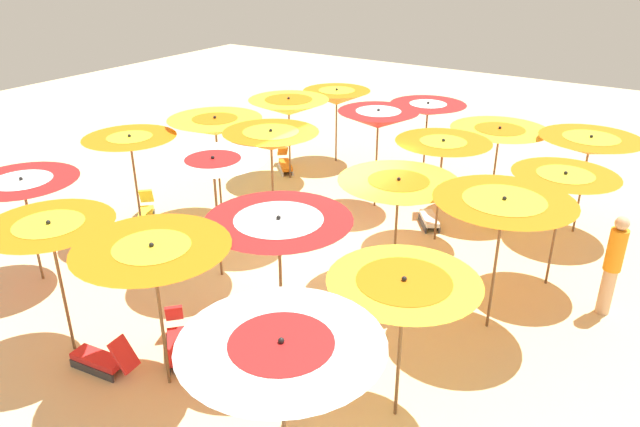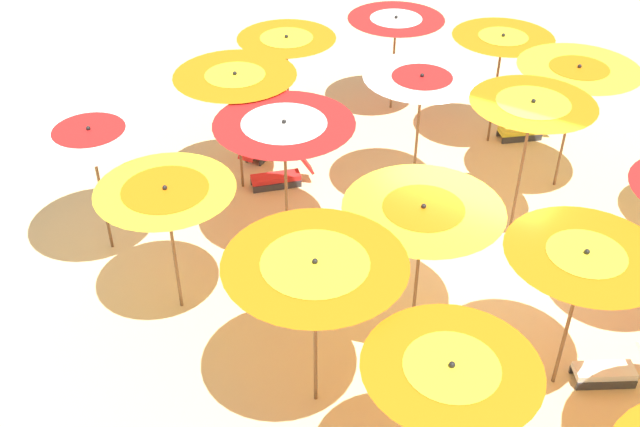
# 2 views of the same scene
# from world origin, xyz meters

# --- Properties ---
(ground) EXTENTS (40.91, 40.91, 0.04)m
(ground) POSITION_xyz_m (0.00, 0.00, -0.02)
(ground) COLOR beige
(beach_umbrella_0) EXTENTS (2.24, 2.24, 2.36)m
(beach_umbrella_0) POSITION_xyz_m (-2.76, 5.44, 2.13)
(beach_umbrella_0) COLOR brown
(beach_umbrella_0) RESTS_ON ground
(beach_umbrella_1) EXTENTS (2.00, 2.00, 2.26)m
(beach_umbrella_1) POSITION_xyz_m (-3.22, 3.44, 2.02)
(beach_umbrella_1) COLOR brown
(beach_umbrella_1) RESTS_ON ground
(beach_umbrella_2) EXTENTS (2.26, 2.26, 2.46)m
(beach_umbrella_2) POSITION_xyz_m (-3.61, 0.66, 2.21)
(beach_umbrella_2) COLOR brown
(beach_umbrella_2) RESTS_ON ground
(beach_umbrella_3) EXTENTS (1.90, 1.90, 2.35)m
(beach_umbrella_3) POSITION_xyz_m (-4.10, -1.36, 2.11)
(beach_umbrella_3) COLOR brown
(beach_umbrella_3) RESTS_ON ground
(beach_umbrella_5) EXTENTS (2.17, 2.17, 2.40)m
(beach_umbrella_5) POSITION_xyz_m (-0.04, 4.72, 2.16)
(beach_umbrella_5) COLOR brown
(beach_umbrella_5) RESTS_ON ground
(beach_umbrella_6) EXTENTS (2.26, 2.26, 2.37)m
(beach_umbrella_6) POSITION_xyz_m (-0.93, 3.03, 2.14)
(beach_umbrella_6) COLOR brown
(beach_umbrella_6) RESTS_ON ground
(beach_umbrella_7) EXTENTS (2.24, 2.24, 2.21)m
(beach_umbrella_7) POSITION_xyz_m (-1.57, 0.24, 1.95)
(beach_umbrella_7) COLOR brown
(beach_umbrella_7) RESTS_ON ground
(beach_umbrella_8) EXTENTS (2.02, 2.02, 2.36)m
(beach_umbrella_8) POSITION_xyz_m (-1.52, -1.95, 2.14)
(beach_umbrella_8) COLOR brown
(beach_umbrella_8) RESTS_ON ground
(beach_umbrella_10) EXTENTS (1.93, 1.93, 2.34)m
(beach_umbrella_10) POSITION_xyz_m (1.88, 4.99, 2.07)
(beach_umbrella_10) COLOR brown
(beach_umbrella_10) RESTS_ON ground
(beach_umbrella_11) EXTENTS (2.03, 2.03, 2.52)m
(beach_umbrella_11) POSITION_xyz_m (1.45, 1.85, 2.30)
(beach_umbrella_11) COLOR brown
(beach_umbrella_11) RESTS_ON ground
(beach_umbrella_12) EXTENTS (2.04, 2.04, 2.53)m
(beach_umbrella_12) POSITION_xyz_m (1.58, -0.07, 2.28)
(beach_umbrella_12) COLOR brown
(beach_umbrella_12) RESTS_ON ground
(beach_umbrella_15) EXTENTS (2.05, 2.05, 2.16)m
(beach_umbrella_15) POSITION_xyz_m (4.33, 3.91, 1.94)
(beach_umbrella_15) COLOR brown
(beach_umbrella_15) RESTS_ON ground
(beach_umbrella_16) EXTENTS (1.97, 1.97, 2.38)m
(beach_umbrella_16) POSITION_xyz_m (4.17, 1.48, 2.16)
(beach_umbrella_16) COLOR brown
(beach_umbrella_16) RESTS_ON ground
(beach_umbrella_17) EXTENTS (2.15, 2.15, 2.51)m
(beach_umbrella_17) POSITION_xyz_m (3.31, -0.26, 2.25)
(beach_umbrella_17) COLOR brown
(beach_umbrella_17) RESTS_ON ground
(lounger_0) EXTENTS (1.09, 1.04, 0.64)m
(lounger_0) POSITION_xyz_m (0.39, 4.13, 0.20)
(lounger_0) COLOR #333338
(lounger_0) RESTS_ON ground
(lounger_1) EXTENTS (1.03, 1.07, 0.65)m
(lounger_1) POSITION_xyz_m (4.68, 0.90, 0.21)
(lounger_1) COLOR #333338
(lounger_1) RESTS_ON ground
(lounger_2) EXTENTS (1.21, 0.47, 0.71)m
(lounger_2) POSITION_xyz_m (1.02, 5.08, 0.22)
(lounger_2) COLOR #333338
(lounger_2) RESTS_ON ground
(lounger_3) EXTENTS (1.00, 1.21, 0.60)m
(lounger_3) POSITION_xyz_m (-1.06, -2.61, 0.21)
(lounger_3) COLOR #333338
(lounger_3) RESTS_ON ground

